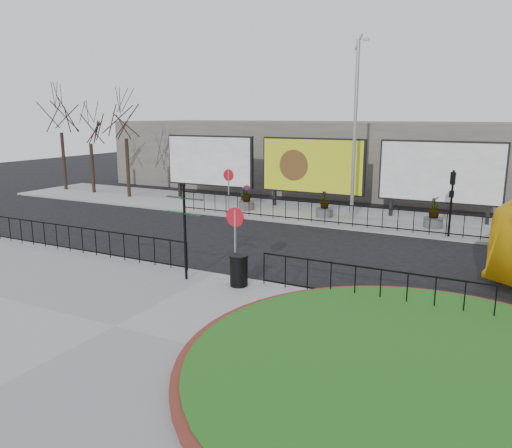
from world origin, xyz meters
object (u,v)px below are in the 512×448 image
Objects in this scene: billboard_mid at (312,166)px; planter_b at (324,207)px; planter_c at (434,215)px; fingerpost_sign at (185,222)px; lamp_post at (355,128)px; litter_bin at (239,270)px; planter_a at (246,201)px.

billboard_mid reaches higher than planter_b.
billboard_mid is at bearing 164.47° from planter_c.
billboard_mid is at bearing 103.56° from fingerpost_sign.
billboard_mid is 4.02× the size of planter_c.
lamp_post is at bearing 89.94° from fingerpost_sign.
fingerpost_sign is 2.38m from litter_bin.
planter_b is at bearing 96.44° from litter_bin.
billboard_mid is 14.01m from fingerpost_sign.
planter_c is (5.59, 0.00, 0.06)m from planter_b.
planter_c is (6.15, 12.00, -1.34)m from fingerpost_sign.
planter_c is (4.26, 11.77, 0.09)m from litter_bin.
planter_a is (-6.24, -0.05, -4.19)m from lamp_post.
litter_bin is (2.83, -13.74, -1.97)m from billboard_mid.
planter_a is 4.74m from planter_b.
lamp_post is 12.49m from litter_bin.
planter_b reaches higher than litter_bin.
fingerpost_sign is 12.09m from planter_b.
lamp_post is (3.01, -1.97, 2.23)m from billboard_mid.
billboard_mid is 14.17m from litter_bin.
lamp_post is 6.53× the size of planter_a.
planter_a reaches higher than litter_bin.
lamp_post reaches higher than planter_a.
fingerpost_sign is at bearing -99.74° from lamp_post.
lamp_post is at bearing 89.16° from litter_bin.
billboard_mid reaches higher than fingerpost_sign.
planter_b is 0.94× the size of planter_c.
billboard_mid reaches higher than litter_bin.
planter_c is at bearing -15.53° from billboard_mid.
fingerpost_sign is 2.23× the size of planter_b.
lamp_post is at bearing 0.45° from planter_a.
fingerpost_sign is at bearing -86.12° from billboard_mid.
billboard_mid is 7.60m from planter_c.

